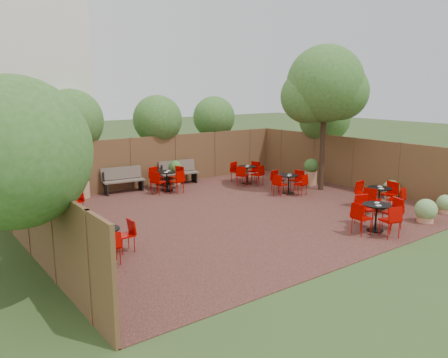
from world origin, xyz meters
TOP-DOWN VIEW (x-y plane):
  - ground at (0.00, 0.00)m, footprint 80.00×80.00m
  - courtyard_paving at (0.00, 0.00)m, footprint 12.00×10.00m
  - fence_back at (0.00, 5.00)m, footprint 12.00×0.08m
  - fence_left at (-6.00, 0.00)m, footprint 0.08×10.00m
  - fence_right at (6.00, 0.00)m, footprint 0.08×10.00m
  - neighbour_building at (-4.50, 8.00)m, footprint 5.00×4.00m
  - overhang_foliage at (-3.13, 2.04)m, footprint 15.76×10.71m
  - courtyard_tree at (4.73, 0.43)m, footprint 2.94×2.87m
  - park_bench_left at (-1.57, 4.63)m, footprint 1.59×0.67m
  - park_bench_right at (0.87, 4.63)m, footprint 1.61×0.71m
  - bistro_tables at (0.76, 0.20)m, footprint 10.09×9.27m
  - planters at (-1.14, 3.86)m, footprint 11.33×4.03m
  - low_shrubs at (4.91, -3.42)m, footprint 2.38×2.90m

SIDE VIEW (x-z plane):
  - ground at x=0.00m, z-range 0.00..0.00m
  - courtyard_paving at x=0.00m, z-range 0.00..0.02m
  - low_shrubs at x=4.91m, z-range -0.01..0.68m
  - bistro_tables at x=0.76m, z-range 0.00..0.88m
  - park_bench_left at x=-1.57m, z-range 0.03..0.99m
  - park_bench_right at x=0.87m, z-range 0.03..1.00m
  - planters at x=-1.14m, z-range 0.04..1.17m
  - fence_back at x=0.00m, z-range 0.00..2.00m
  - fence_left at x=-6.00m, z-range 0.00..2.00m
  - fence_right at x=6.00m, z-range 0.00..2.00m
  - overhang_foliage at x=-3.13m, z-range 1.38..4.07m
  - courtyard_tree at x=4.73m, z-range 1.15..6.60m
  - neighbour_building at x=-4.50m, z-range 0.00..8.00m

